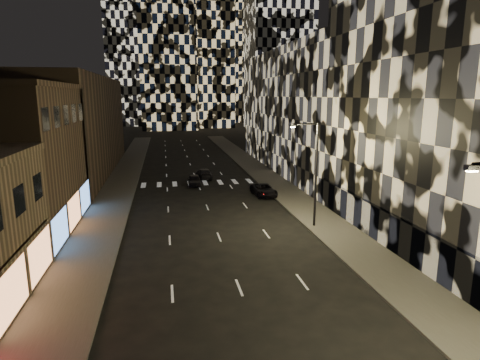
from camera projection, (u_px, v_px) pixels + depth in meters
name	position (u px, v px, depth m)	size (l,w,h in m)	color
sidewalk_left	(119.00, 186.00, 51.25)	(4.00, 120.00, 0.15)	#47443F
sidewalk_right	(271.00, 180.00, 54.88)	(4.00, 120.00, 0.15)	#47443F
curb_left	(136.00, 185.00, 51.63)	(0.20, 120.00, 0.15)	#4C4C47
curb_right	(256.00, 180.00, 54.50)	(0.20, 120.00, 0.15)	#4C4C47
retail_brown	(6.00, 162.00, 32.88)	(10.00, 15.00, 12.00)	brown
retail_filler_left	(74.00, 126.00, 58.15)	(10.00, 40.00, 14.00)	brown
midrise_base	(387.00, 228.00, 30.49)	(0.60, 25.00, 3.00)	#383838
midrise_filler_right	(323.00, 111.00, 61.57)	(16.00, 40.00, 18.00)	#232326
streetlight_far	(314.00, 167.00, 34.26)	(2.55, 0.25, 9.00)	black
car_dark_midlane	(195.00, 180.00, 51.51)	(1.63, 4.05, 1.38)	black
car_dark_oncoming	(204.00, 174.00, 55.83)	(1.94, 4.76, 1.38)	black
car_dark_rightlane	(264.00, 190.00, 46.40)	(2.25, 4.88, 1.35)	black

